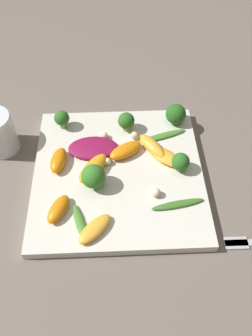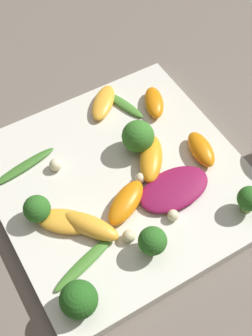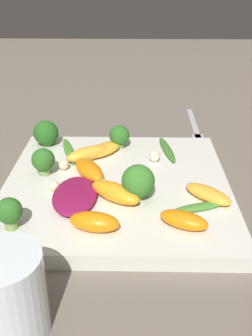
# 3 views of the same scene
# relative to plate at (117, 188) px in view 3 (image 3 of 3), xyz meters

# --- Properties ---
(ground_plane) EXTENTS (2.40, 2.40, 0.00)m
(ground_plane) POSITION_rel_plate_xyz_m (0.00, 0.00, -0.01)
(ground_plane) COLOR #6B6056
(plate) EXTENTS (0.31, 0.31, 0.02)m
(plate) POSITION_rel_plate_xyz_m (0.00, 0.00, 0.00)
(plate) COLOR silver
(plate) RESTS_ON ground_plane
(drinking_glass) EXTENTS (0.07, 0.07, 0.08)m
(drinking_glass) POSITION_rel_plate_xyz_m (-0.08, -0.23, 0.03)
(drinking_glass) COLOR white
(drinking_glass) RESTS_ON ground_plane
(fork) EXTENTS (0.02, 0.17, 0.01)m
(fork) POSITION_rel_plate_xyz_m (0.14, 0.24, -0.01)
(fork) COLOR #B2B2B7
(fork) RESTS_ON ground_plane
(radicchio_leaf_0) EXTENTS (0.06, 0.09, 0.01)m
(radicchio_leaf_0) POSITION_rel_plate_xyz_m (-0.05, -0.05, 0.02)
(radicchio_leaf_0) COLOR maroon
(radicchio_leaf_0) RESTS_ON plate
(orange_segment_0) EXTENTS (0.06, 0.07, 0.02)m
(orange_segment_0) POSITION_rel_plate_xyz_m (-0.04, 0.02, 0.02)
(orange_segment_0) COLOR orange
(orange_segment_0) RESTS_ON plate
(orange_segment_1) EXTENTS (0.07, 0.07, 0.01)m
(orange_segment_1) POSITION_rel_plate_xyz_m (0.12, -0.04, 0.02)
(orange_segment_1) COLOR #FCAD33
(orange_segment_1) RESTS_ON plate
(orange_segment_2) EXTENTS (0.07, 0.06, 0.02)m
(orange_segment_2) POSITION_rel_plate_xyz_m (-0.05, 0.07, 0.02)
(orange_segment_2) COLOR #FCAD33
(orange_segment_2) RESTS_ON plate
(orange_segment_3) EXTENTS (0.07, 0.07, 0.01)m
(orange_segment_3) POSITION_rel_plate_xyz_m (-0.02, 0.09, 0.02)
(orange_segment_3) COLOR #FCAD33
(orange_segment_3) RESTS_ON plate
(orange_segment_4) EXTENTS (0.06, 0.04, 0.02)m
(orange_segment_4) POSITION_rel_plate_xyz_m (-0.02, -0.11, 0.02)
(orange_segment_4) COLOR orange
(orange_segment_4) RESTS_ON plate
(orange_segment_5) EXTENTS (0.06, 0.05, 0.02)m
(orange_segment_5) POSITION_rel_plate_xyz_m (0.08, -0.10, 0.02)
(orange_segment_5) COLOR orange
(orange_segment_5) RESTS_ON plate
(orange_segment_6) EXTENTS (0.08, 0.07, 0.02)m
(orange_segment_6) POSITION_rel_plate_xyz_m (-0.00, -0.04, 0.02)
(orange_segment_6) COLOR orange
(orange_segment_6) RESTS_ON plate
(broccoli_floret_0) EXTENTS (0.03, 0.03, 0.04)m
(broccoli_floret_0) POSITION_rel_plate_xyz_m (0.00, 0.11, 0.03)
(broccoli_floret_0) COLOR #7A9E51
(broccoli_floret_0) RESTS_ON plate
(broccoli_floret_1) EXTENTS (0.03, 0.03, 0.04)m
(broccoli_floret_1) POSITION_rel_plate_xyz_m (-0.10, 0.02, 0.03)
(broccoli_floret_1) COLOR #7A9E51
(broccoli_floret_1) RESTS_ON plate
(broccoli_floret_2) EXTENTS (0.04, 0.04, 0.04)m
(broccoli_floret_2) POSITION_rel_plate_xyz_m (-0.12, 0.12, 0.03)
(broccoli_floret_2) COLOR #84AD5B
(broccoli_floret_2) RESTS_ON plate
(broccoli_floret_3) EXTENTS (0.03, 0.03, 0.04)m
(broccoli_floret_3) POSITION_rel_plate_xyz_m (-0.12, -0.11, 0.03)
(broccoli_floret_3) COLOR #7A9E51
(broccoli_floret_3) RESTS_ON plate
(broccoli_floret_4) EXTENTS (0.04, 0.04, 0.05)m
(broccoli_floret_4) POSITION_rel_plate_xyz_m (0.03, -0.04, 0.04)
(broccoli_floret_4) COLOR #7A9E51
(broccoli_floret_4) RESTS_ON plate
(arugula_sprig_0) EXTENTS (0.03, 0.09, 0.01)m
(arugula_sprig_0) POSITION_rel_plate_xyz_m (0.08, 0.10, 0.01)
(arugula_sprig_0) COLOR #3D7528
(arugula_sprig_0) RESTS_ON plate
(arugula_sprig_1) EXTENTS (0.07, 0.03, 0.01)m
(arugula_sprig_1) POSITION_rel_plate_xyz_m (0.10, -0.07, 0.01)
(arugula_sprig_1) COLOR #47842D
(arugula_sprig_1) RESTS_ON plate
(arugula_sprig_2) EXTENTS (0.04, 0.09, 0.01)m
(arugula_sprig_2) POSITION_rel_plate_xyz_m (-0.08, 0.09, 0.01)
(arugula_sprig_2) COLOR #47842D
(arugula_sprig_2) RESTS_ON plate
(macadamia_nut_0) EXTENTS (0.01, 0.01, 0.01)m
(macadamia_nut_0) POSITION_rel_plate_xyz_m (-0.08, -0.02, 0.02)
(macadamia_nut_0) COLOR beige
(macadamia_nut_0) RESTS_ON plate
(macadamia_nut_1) EXTENTS (0.02, 0.02, 0.02)m
(macadamia_nut_1) POSITION_rel_plate_xyz_m (-0.08, 0.03, 0.02)
(macadamia_nut_1) COLOR beige
(macadamia_nut_1) RESTS_ON plate
(macadamia_nut_2) EXTENTS (0.01, 0.01, 0.01)m
(macadamia_nut_2) POSITION_rel_plate_xyz_m (-0.02, -0.02, 0.02)
(macadamia_nut_2) COLOR beige
(macadamia_nut_2) RESTS_ON plate
(macadamia_nut_3) EXTENTS (0.02, 0.02, 0.02)m
(macadamia_nut_3) POSITION_rel_plate_xyz_m (0.05, 0.06, 0.02)
(macadamia_nut_3) COLOR beige
(macadamia_nut_3) RESTS_ON plate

